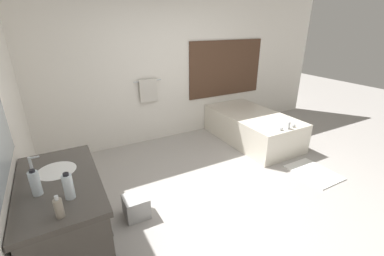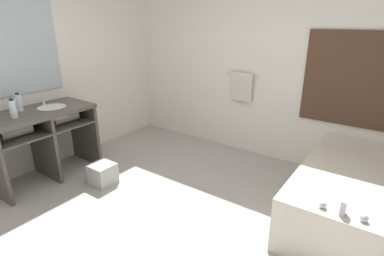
{
  "view_description": "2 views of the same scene",
  "coord_description": "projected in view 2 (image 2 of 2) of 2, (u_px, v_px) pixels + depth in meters",
  "views": [
    {
      "loc": [
        -1.75,
        -2.11,
        2.1
      ],
      "look_at": [
        -0.19,
        0.75,
        0.75
      ],
      "focal_mm": 24.0,
      "sensor_mm": 36.0,
      "label": 1
    },
    {
      "loc": [
        1.56,
        -1.69,
        1.89
      ],
      "look_at": [
        -0.17,
        0.74,
        0.8
      ],
      "focal_mm": 28.0,
      "sensor_mm": 36.0,
      "label": 2
    }
  ],
  "objects": [
    {
      "name": "water_bottle_2",
      "position": [
        13.0,
        109.0,
        3.21
      ],
      "size": [
        0.07,
        0.07,
        0.21
      ],
      "color": "white",
      "rests_on": "vanity_counter"
    },
    {
      "name": "waste_bin",
      "position": [
        103.0,
        174.0,
        3.61
      ],
      "size": [
        0.27,
        0.27,
        0.26
      ],
      "color": "#B2B2B2",
      "rests_on": "ground_plane"
    },
    {
      "name": "bathtub",
      "position": [
        354.0,
        193.0,
        2.91
      ],
      "size": [
        0.99,
        1.82,
        0.65
      ],
      "color": "silver",
      "rests_on": "ground_plane"
    },
    {
      "name": "wall_back_with_blinds",
      "position": [
        269.0,
        62.0,
        4.01
      ],
      "size": [
        7.4,
        0.13,
        2.7
      ],
      "color": "white",
      "rests_on": "ground_plane"
    },
    {
      "name": "water_bottle_1",
      "position": [
        19.0,
        102.0,
        3.45
      ],
      "size": [
        0.07,
        0.07,
        0.22
      ],
      "color": "white",
      "rests_on": "vanity_counter"
    },
    {
      "name": "ground_plane",
      "position": [
        161.0,
        234.0,
        2.79
      ],
      "size": [
        16.0,
        16.0,
        0.0
      ],
      "primitive_type": "plane",
      "color": "#A8A39E",
      "rests_on": "ground"
    },
    {
      "name": "wall_left_with_mirror",
      "position": [
        14.0,
        67.0,
        3.54
      ],
      "size": [
        0.08,
        7.4,
        2.7
      ],
      "color": "white",
      "rests_on": "ground_plane"
    },
    {
      "name": "vanity_counter",
      "position": [
        43.0,
        130.0,
        3.61
      ],
      "size": [
        0.64,
        1.2,
        0.88
      ],
      "color": "#4C4742",
      "rests_on": "ground_plane"
    },
    {
      "name": "sink_faucet",
      "position": [
        43.0,
        98.0,
        3.71
      ],
      "size": [
        0.09,
        0.04,
        0.18
      ],
      "color": "silver",
      "rests_on": "vanity_counter"
    }
  ]
}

